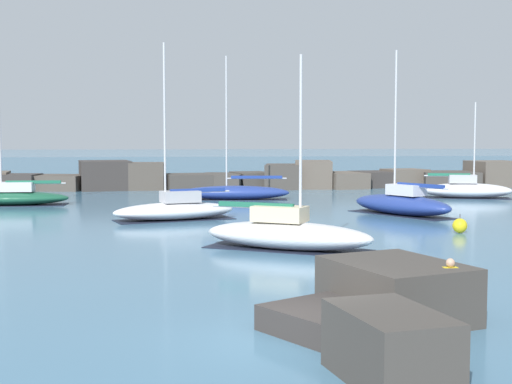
% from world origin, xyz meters
% --- Properties ---
extents(ground_plane, '(600.00, 600.00, 0.00)m').
position_xyz_m(ground_plane, '(0.00, 0.00, 0.00)').
color(ground_plane, teal).
extents(open_sea_beyond, '(400.00, 116.00, 0.01)m').
position_xyz_m(open_sea_beyond, '(0.00, 109.82, 0.00)').
color(open_sea_beyond, '#386684').
rests_on(open_sea_beyond, ground).
extents(breakwater_jetty, '(59.68, 6.51, 2.60)m').
position_xyz_m(breakwater_jetty, '(2.04, 49.88, 0.97)').
color(breakwater_jetty, '#423D38').
rests_on(breakwater_jetty, ground).
extents(foreground_rocks, '(9.70, 8.53, 1.45)m').
position_xyz_m(foreground_rocks, '(2.85, 0.24, 0.57)').
color(foreground_rocks, '#383330').
rests_on(foreground_rocks, ground).
extents(sailboat_moored_0, '(5.52, 7.56, 9.87)m').
position_xyz_m(sailboat_moored_0, '(11.04, 25.82, 0.70)').
color(sailboat_moored_0, navy).
rests_on(sailboat_moored_0, ground).
extents(sailboat_moored_1, '(7.39, 4.35, 9.88)m').
position_xyz_m(sailboat_moored_1, '(-2.51, 24.76, 0.60)').
color(sailboat_moored_1, white).
rests_on(sailboat_moored_1, ground).
extents(sailboat_moored_2, '(7.43, 5.61, 7.97)m').
position_xyz_m(sailboat_moored_2, '(2.08, 13.39, 0.66)').
color(sailboat_moored_2, silver).
rests_on(sailboat_moored_2, ground).
extents(sailboat_moored_3, '(7.94, 2.50, 10.30)m').
position_xyz_m(sailboat_moored_3, '(-13.74, 34.92, 0.58)').
color(sailboat_moored_3, '#195138').
rests_on(sailboat_moored_3, ground).
extents(sailboat_moored_5, '(8.36, 2.67, 10.70)m').
position_xyz_m(sailboat_moored_5, '(1.98, 37.63, 0.57)').
color(sailboat_moored_5, navy).
rests_on(sailboat_moored_5, ground).
extents(sailboat_moored_6, '(7.19, 4.22, 7.36)m').
position_xyz_m(sailboat_moored_6, '(19.87, 37.10, 0.66)').
color(sailboat_moored_6, white).
rests_on(sailboat_moored_6, ground).
extents(mooring_buoy_orange_near, '(0.71, 0.71, 0.91)m').
position_xyz_m(mooring_buoy_orange_near, '(11.24, 17.48, 0.36)').
color(mooring_buoy_orange_near, yellow).
rests_on(mooring_buoy_orange_near, ground).
extents(person_on_rocks, '(0.36, 0.22, 1.67)m').
position_xyz_m(person_on_rocks, '(4.12, 0.93, 0.93)').
color(person_on_rocks, '#282833').
rests_on(person_on_rocks, ground).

